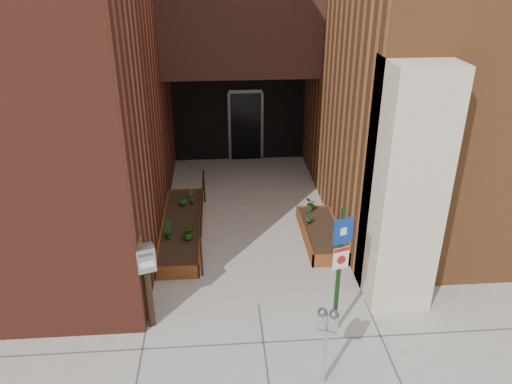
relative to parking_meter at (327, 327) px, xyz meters
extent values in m
plane|color=#9E9991|center=(-0.82, 1.91, -1.07)|extent=(80.00, 80.00, 0.00)
cube|color=beige|center=(1.73, 2.11, 1.13)|extent=(1.10, 1.20, 4.40)
cube|color=black|center=(-0.82, 7.91, 2.93)|extent=(4.20, 2.00, 2.00)
cube|color=black|center=(-0.82, 9.31, 0.43)|extent=(4.00, 0.30, 3.00)
cube|color=black|center=(-0.62, 9.13, -0.02)|extent=(0.90, 0.06, 2.10)
cube|color=#B79338|center=(-2.81, 1.71, 0.43)|extent=(0.04, 0.30, 0.30)
cube|color=maroon|center=(-2.37, 2.83, -0.92)|extent=(0.90, 0.04, 0.30)
cube|color=maroon|center=(-2.37, 6.39, -0.92)|extent=(0.90, 0.04, 0.30)
cube|color=maroon|center=(-2.80, 4.61, -0.92)|extent=(0.04, 3.60, 0.30)
cube|color=maroon|center=(-1.94, 4.61, -0.92)|extent=(0.04, 3.60, 0.30)
cube|color=black|center=(-2.37, 4.61, -0.94)|extent=(0.82, 3.52, 0.26)
cube|color=maroon|center=(0.78, 3.03, -0.92)|extent=(0.80, 0.04, 0.30)
cube|color=maroon|center=(0.78, 5.19, -0.92)|extent=(0.80, 0.04, 0.30)
cube|color=maroon|center=(0.40, 4.11, -0.92)|extent=(0.04, 2.20, 0.30)
cube|color=maroon|center=(1.16, 4.11, -0.92)|extent=(0.04, 2.20, 0.30)
cube|color=black|center=(0.78, 4.11, -0.94)|extent=(0.72, 2.12, 0.26)
cylinder|color=black|center=(-1.87, 2.91, -0.62)|extent=(0.04, 0.04, 0.90)
cylinder|color=black|center=(-1.87, 6.21, -0.62)|extent=(0.04, 0.04, 0.90)
cylinder|color=black|center=(-1.87, 4.56, -0.19)|extent=(0.04, 3.30, 0.04)
cube|color=#A4A4A7|center=(0.00, 0.00, -0.59)|extent=(0.07, 0.07, 0.96)
cube|color=#A4A4A7|center=(0.00, 0.00, -0.07)|extent=(0.31, 0.20, 0.08)
cube|color=#A4A4A7|center=(-0.08, 0.03, 0.10)|extent=(0.17, 0.14, 0.25)
sphere|color=#59595B|center=(-0.08, 0.03, 0.24)|extent=(0.14, 0.14, 0.14)
cube|color=white|center=(-0.09, -0.02, 0.12)|extent=(0.08, 0.03, 0.05)
cube|color=#B21414|center=(-0.09, -0.02, 0.04)|extent=(0.08, 0.03, 0.03)
cube|color=#A4A4A7|center=(0.08, -0.03, 0.10)|extent=(0.17, 0.14, 0.25)
sphere|color=#59595B|center=(0.08, -0.03, 0.24)|extent=(0.14, 0.14, 0.14)
cube|color=white|center=(0.06, -0.07, 0.12)|extent=(0.08, 0.03, 0.05)
cube|color=#B21414|center=(0.06, -0.07, 0.04)|extent=(0.08, 0.03, 0.03)
cube|color=black|center=(0.40, 1.06, 0.14)|extent=(0.07, 0.07, 2.41)
cube|color=navy|center=(0.41, 1.03, 0.96)|extent=(0.32, 0.12, 0.44)
cube|color=white|center=(0.41, 1.03, 0.96)|extent=(0.11, 0.04, 0.13)
cube|color=white|center=(0.41, 1.03, 0.47)|extent=(0.27, 0.10, 0.38)
cube|color=#B21414|center=(0.41, 1.03, 0.62)|extent=(0.27, 0.09, 0.07)
cylinder|color=#B21414|center=(0.41, 1.02, 0.44)|extent=(0.15, 0.06, 0.15)
cube|color=black|center=(-2.72, 1.51, -0.48)|extent=(0.13, 0.13, 1.17)
cube|color=#ABABAD|center=(-2.72, 1.51, 0.31)|extent=(0.38, 0.32, 0.45)
cube|color=#59595B|center=(-2.68, 1.40, 0.44)|extent=(0.22, 0.08, 0.04)
cube|color=white|center=(-2.68, 1.40, 0.26)|extent=(0.24, 0.09, 0.11)
imported|color=#295719|center=(-2.18, 3.91, -0.59)|extent=(0.45, 0.45, 0.36)
imported|color=#1A5D20|center=(-2.63, 3.99, -0.58)|extent=(0.28, 0.28, 0.37)
imported|color=#1A5C1D|center=(-2.40, 5.52, -0.60)|extent=(0.26, 0.26, 0.33)
imported|color=#1B611E|center=(-2.17, 5.59, -0.60)|extent=(0.26, 0.26, 0.34)
imported|color=#1E5E1B|center=(1.01, 3.64, -0.59)|extent=(0.28, 0.28, 0.36)
imported|color=#19581C|center=(0.53, 4.37, -0.59)|extent=(0.20, 0.20, 0.36)
imported|color=#214E16|center=(0.68, 5.01, -0.62)|extent=(0.32, 0.32, 0.30)
camera|label=1|loc=(-1.44, -5.46, 4.82)|focal=35.00mm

